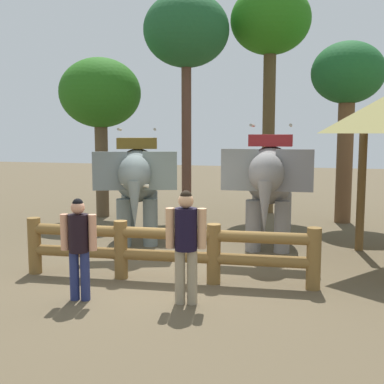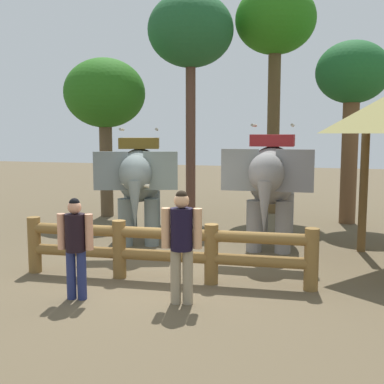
{
  "view_description": "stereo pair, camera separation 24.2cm",
  "coord_description": "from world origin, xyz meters",
  "px_view_note": "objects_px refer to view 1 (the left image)",
  "views": [
    {
      "loc": [
        2.78,
        -7.78,
        2.6
      ],
      "look_at": [
        0.0,
        1.7,
        1.4
      ],
      "focal_mm": 45.25,
      "sensor_mm": 36.0,
      "label": 1
    },
    {
      "loc": [
        3.01,
        -7.71,
        2.6
      ],
      "look_at": [
        0.0,
        1.7,
        1.4
      ],
      "focal_mm": 45.25,
      "sensor_mm": 36.0,
      "label": 2
    }
  ],
  "objects_px": {
    "tourist_man_in_blue": "(79,242)",
    "tree_far_right": "(270,26)",
    "elephant_near_left": "(138,178)",
    "tourist_woman_in_black": "(186,239)",
    "tree_deep_back": "(100,96)",
    "tree_far_left": "(186,33)",
    "elephant_center": "(270,178)",
    "log_fence": "(166,247)",
    "tree_back_center": "(348,81)"
  },
  "relations": [
    {
      "from": "tourist_man_in_blue",
      "to": "tree_far_right",
      "type": "distance_m",
      "value": 10.72
    },
    {
      "from": "elephant_near_left",
      "to": "tourist_woman_in_black",
      "type": "xyz_separation_m",
      "value": [
        2.39,
        -3.85,
        -0.52
      ]
    },
    {
      "from": "tree_deep_back",
      "to": "tourist_woman_in_black",
      "type": "bearing_deg",
      "value": -54.57
    },
    {
      "from": "tree_far_right",
      "to": "tree_deep_back",
      "type": "height_order",
      "value": "tree_far_right"
    },
    {
      "from": "tree_far_left",
      "to": "tree_deep_back",
      "type": "height_order",
      "value": "tree_far_left"
    },
    {
      "from": "elephant_center",
      "to": "tourist_man_in_blue",
      "type": "height_order",
      "value": "elephant_center"
    },
    {
      "from": "log_fence",
      "to": "tree_far_left",
      "type": "bearing_deg",
      "value": 104.01
    },
    {
      "from": "tree_far_left",
      "to": "tree_far_right",
      "type": "height_order",
      "value": "tree_far_right"
    },
    {
      "from": "tourist_woman_in_black",
      "to": "tree_deep_back",
      "type": "distance_m",
      "value": 8.74
    },
    {
      "from": "log_fence",
      "to": "tourist_man_in_blue",
      "type": "xyz_separation_m",
      "value": [
        -0.97,
        -1.32,
        0.33
      ]
    },
    {
      "from": "tree_far_left",
      "to": "tree_back_center",
      "type": "distance_m",
      "value": 5.01
    },
    {
      "from": "tree_deep_back",
      "to": "tree_far_right",
      "type": "bearing_deg",
      "value": 24.72
    },
    {
      "from": "elephant_near_left",
      "to": "tree_far_left",
      "type": "bearing_deg",
      "value": 89.21
    },
    {
      "from": "elephant_center",
      "to": "tourist_man_in_blue",
      "type": "bearing_deg",
      "value": -117.7
    },
    {
      "from": "tourist_woman_in_black",
      "to": "tree_far_left",
      "type": "distance_m",
      "value": 9.28
    },
    {
      "from": "tourist_man_in_blue",
      "to": "tree_deep_back",
      "type": "distance_m",
      "value": 8.25
    },
    {
      "from": "elephant_center",
      "to": "tree_back_center",
      "type": "height_order",
      "value": "tree_back_center"
    },
    {
      "from": "tree_back_center",
      "to": "log_fence",
      "type": "bearing_deg",
      "value": -114.41
    },
    {
      "from": "elephant_near_left",
      "to": "tree_deep_back",
      "type": "xyz_separation_m",
      "value": [
        -2.42,
        2.92,
        2.21
      ]
    },
    {
      "from": "tree_deep_back",
      "to": "log_fence",
      "type": "bearing_deg",
      "value": -54.26
    },
    {
      "from": "elephant_near_left",
      "to": "tourist_man_in_blue",
      "type": "relative_size",
      "value": 2.02
    },
    {
      "from": "tree_far_left",
      "to": "tree_deep_back",
      "type": "distance_m",
      "value": 3.25
    },
    {
      "from": "elephant_center",
      "to": "tree_far_left",
      "type": "xyz_separation_m",
      "value": [
        -3.06,
        3.51,
        4.05
      ]
    },
    {
      "from": "elephant_near_left",
      "to": "tree_far_left",
      "type": "relative_size",
      "value": 0.48
    },
    {
      "from": "elephant_near_left",
      "to": "tree_far_left",
      "type": "height_order",
      "value": "tree_far_left"
    },
    {
      "from": "elephant_center",
      "to": "tree_back_center",
      "type": "distance_m",
      "value": 4.7
    },
    {
      "from": "tree_far_right",
      "to": "elephant_center",
      "type": "bearing_deg",
      "value": -82.01
    },
    {
      "from": "tree_far_left",
      "to": "tree_back_center",
      "type": "bearing_deg",
      "value": 1.28
    },
    {
      "from": "log_fence",
      "to": "tree_far_right",
      "type": "bearing_deg",
      "value": 84.85
    },
    {
      "from": "tourist_man_in_blue",
      "to": "tree_back_center",
      "type": "relative_size",
      "value": 0.31
    },
    {
      "from": "log_fence",
      "to": "tree_far_left",
      "type": "xyz_separation_m",
      "value": [
        -1.67,
        6.69,
        5.03
      ]
    },
    {
      "from": "tree_far_right",
      "to": "tree_back_center",
      "type": "bearing_deg",
      "value": -26.74
    },
    {
      "from": "elephant_near_left",
      "to": "tree_back_center",
      "type": "height_order",
      "value": "tree_back_center"
    },
    {
      "from": "tourist_woman_in_black",
      "to": "tourist_man_in_blue",
      "type": "relative_size",
      "value": 1.09
    },
    {
      "from": "tree_back_center",
      "to": "tree_far_right",
      "type": "relative_size",
      "value": 0.72
    },
    {
      "from": "elephant_center",
      "to": "tree_far_right",
      "type": "height_order",
      "value": "tree_far_right"
    },
    {
      "from": "elephant_center",
      "to": "tree_deep_back",
      "type": "distance_m",
      "value": 6.47
    },
    {
      "from": "tree_back_center",
      "to": "tree_deep_back",
      "type": "relative_size",
      "value": 1.06
    },
    {
      "from": "elephant_center",
      "to": "tourist_man_in_blue",
      "type": "relative_size",
      "value": 2.04
    },
    {
      "from": "elephant_near_left",
      "to": "tourist_woman_in_black",
      "type": "bearing_deg",
      "value": -58.1
    },
    {
      "from": "elephant_center",
      "to": "tree_far_left",
      "type": "height_order",
      "value": "tree_far_left"
    },
    {
      "from": "tree_back_center",
      "to": "tree_far_right",
      "type": "height_order",
      "value": "tree_far_right"
    },
    {
      "from": "tree_far_left",
      "to": "tourist_woman_in_black",
      "type": "bearing_deg",
      "value": -73.09
    },
    {
      "from": "tree_far_left",
      "to": "tree_deep_back",
      "type": "xyz_separation_m",
      "value": [
        -2.47,
        -0.94,
        -1.89
      ]
    },
    {
      "from": "tree_far_left",
      "to": "tree_far_right",
      "type": "distance_m",
      "value": 2.74
    },
    {
      "from": "tree_back_center",
      "to": "tree_far_left",
      "type": "bearing_deg",
      "value": -178.72
    },
    {
      "from": "log_fence",
      "to": "tree_back_center",
      "type": "relative_size",
      "value": 1.02
    },
    {
      "from": "tree_far_right",
      "to": "tourist_man_in_blue",
      "type": "bearing_deg",
      "value": -100.3
    },
    {
      "from": "tree_far_left",
      "to": "tree_back_center",
      "type": "xyz_separation_m",
      "value": [
        4.75,
        0.11,
        -1.56
      ]
    },
    {
      "from": "tourist_woman_in_black",
      "to": "log_fence",
      "type": "bearing_deg",
      "value": 123.62
    }
  ]
}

